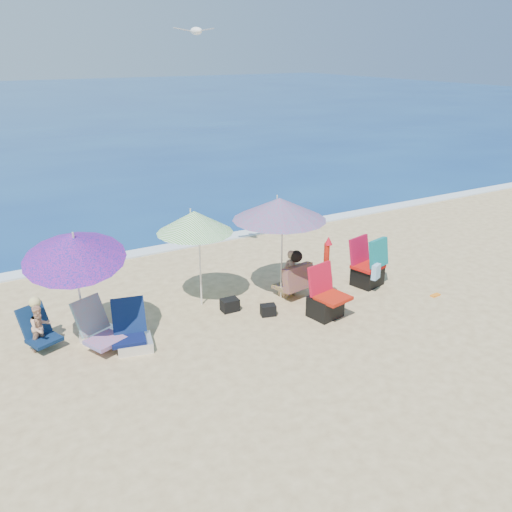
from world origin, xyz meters
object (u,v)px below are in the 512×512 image
camp_chair_right (369,268)px  person_center (293,275)px  seagull (196,31)px  umbrella_blue (73,246)px  camp_chair_left (325,302)px  chair_rainbow (100,332)px  person_left (40,326)px  chair_navy (132,336)px  umbrella_turquoise (280,209)px  furled_umbrella (326,268)px  umbrella_striped (195,222)px

camp_chair_right → person_center: size_ratio=1.07×
seagull → umbrella_blue: bearing=-151.9°
umbrella_blue → person_center: umbrella_blue is taller
camp_chair_left → seagull: seagull is taller
chair_rainbow → camp_chair_right: 5.65m
person_left → seagull: 6.02m
camp_chair_left → person_center: (-0.06, 1.02, 0.19)m
umbrella_blue → camp_chair_left: bearing=-14.3°
umbrella_blue → person_center: (4.19, -0.07, -1.34)m
umbrella_blue → chair_navy: umbrella_blue is taller
chair_navy → seagull: seagull is taller
chair_navy → seagull: 5.71m
person_left → seagull: seagull is taller
umbrella_blue → person_left: size_ratio=2.50×
umbrella_turquoise → furled_umbrella: (0.58, -0.81, -1.07)m
umbrella_striped → person_left: bearing=-175.0°
umbrella_turquoise → camp_chair_left: size_ratio=2.36×
umbrella_blue → person_center: size_ratio=2.21×
chair_navy → person_center: 3.50m
umbrella_turquoise → person_left: size_ratio=2.64×
chair_navy → seagull: (2.27, 1.96, 4.86)m
camp_chair_left → seagull: bearing=115.3°
camp_chair_right → person_left: bearing=173.6°
umbrella_striped → camp_chair_right: (3.52, -1.00, -1.31)m
umbrella_turquoise → camp_chair_right: umbrella_turquoise is taller
umbrella_striped → chair_rainbow: 2.65m
umbrella_striped → camp_chair_right: 3.89m
umbrella_blue → furled_umbrella: 4.70m
umbrella_blue → person_left: (-0.63, 0.37, -1.43)m
camp_chair_right → person_left: 6.58m
chair_navy → chair_rainbow: bearing=136.3°
umbrella_striped → furled_umbrella: 2.68m
chair_navy → umbrella_turquoise: bearing=8.7°
chair_rainbow → camp_chair_left: (3.97, -1.12, 0.09)m
umbrella_turquoise → chair_navy: umbrella_turquoise is taller
furled_umbrella → umbrella_striped: bearing=148.5°
umbrella_turquoise → person_center: umbrella_turquoise is taller
umbrella_striped → person_left: 3.29m
umbrella_blue → camp_chair_left: (4.24, -1.08, -1.54)m
chair_navy → person_center: person_center is taller
umbrella_striped → seagull: bearing=57.9°
camp_chair_left → person_center: size_ratio=0.99×
camp_chair_right → chair_rainbow: bearing=175.8°
umbrella_blue → person_center: bearing=-0.9°
chair_rainbow → person_left: person_left is taller
umbrella_turquoise → furled_umbrella: bearing=-54.4°
person_left → umbrella_blue: bearing=-30.5°
camp_chair_left → person_left: size_ratio=1.12×
furled_umbrella → seagull: (-1.55, 2.28, 4.29)m
furled_umbrella → person_left: (-5.16, 1.05, -0.38)m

